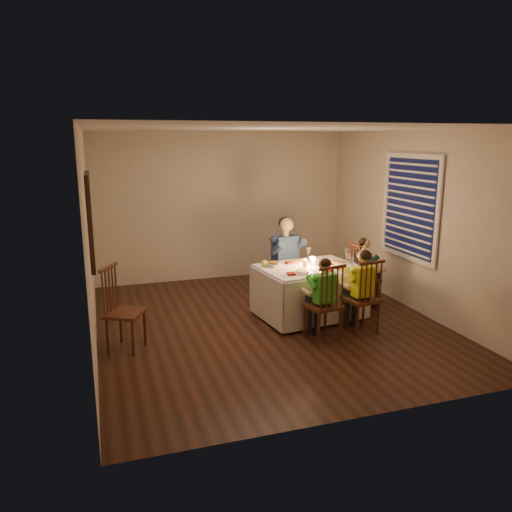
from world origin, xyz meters
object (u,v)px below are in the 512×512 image
object	(u,v)px
child_green	(322,338)
child_teal	(362,307)
adult	(286,301)
chair_end	(362,307)
child_yellow	(360,331)
chair_extra	(127,349)
serving_bowl	(274,265)
chair_adult	(286,301)
chair_near_left	(322,338)
chair_near_right	(360,331)
dining_table	(309,281)

from	to	relation	value
child_green	child_teal	bearing A→B (deg)	-151.25
adult	chair_end	bearing A→B (deg)	-43.59
chair_end	child_yellow	bearing A→B (deg)	149.40
child_yellow	chair_extra	bearing A→B (deg)	-14.37
chair_extra	child_green	world-z (taller)	child_green
serving_bowl	chair_end	bearing A→B (deg)	-2.47
chair_extra	child_yellow	world-z (taller)	child_yellow
chair_adult	child_teal	size ratio (longest dim) A/B	0.93
chair_adult	chair_near_left	world-z (taller)	same
adult	serving_bowl	size ratio (longest dim) A/B	6.84
chair_near_left	adult	distance (m)	1.55
chair_near_left	chair_end	xyz separation A→B (m)	(1.10, 0.92, 0.00)
chair_near_right	child_yellow	xyz separation A→B (m)	(0.00, 0.00, 0.00)
chair_near_right	serving_bowl	size ratio (longest dim) A/B	5.13
chair_near_right	child_yellow	world-z (taller)	child_yellow
dining_table	chair_adult	distance (m)	0.90
chair_end	chair_extra	world-z (taller)	chair_extra
adult	serving_bowl	world-z (taller)	serving_bowl
chair_near_right	child_green	size ratio (longest dim) A/B	0.94
chair_end	child_green	world-z (taller)	child_green
child_yellow	child_teal	distance (m)	0.99
child_teal	chair_adult	bearing A→B (deg)	58.56
child_yellow	serving_bowl	distance (m)	1.47
child_teal	chair_near_left	bearing A→B (deg)	130.60
serving_bowl	dining_table	bearing A→B (deg)	-18.85
dining_table	chair_adult	size ratio (longest dim) A/B	1.53
chair_adult	child_yellow	bearing A→B (deg)	-83.38
chair_adult	chair_near_left	distance (m)	1.55
chair_end	child_teal	bearing A→B (deg)	0.00
chair_end	adult	xyz separation A→B (m)	(-0.99, 0.63, 0.00)
dining_table	adult	size ratio (longest dim) A/B	1.15
chair_near_right	adult	world-z (taller)	adult
chair_extra	child_teal	distance (m)	3.51
dining_table	chair_extra	xyz separation A→B (m)	(-2.55, -0.38, -0.52)
dining_table	adult	bearing A→B (deg)	87.73
dining_table	child_yellow	xyz separation A→B (m)	(0.41, -0.75, -0.52)
dining_table	serving_bowl	distance (m)	0.55
chair_near_right	chair_end	bearing A→B (deg)	-128.79
child_green	serving_bowl	bearing A→B (deg)	-84.39
chair_near_right	serving_bowl	bearing A→B (deg)	-53.27
dining_table	chair_end	distance (m)	1.06
child_teal	chair_near_right	bearing A→B (deg)	149.40
chair_near_right	chair_extra	xyz separation A→B (m)	(-2.96, 0.37, 0.00)
dining_table	chair_extra	distance (m)	2.63
chair_near_left	adult	world-z (taller)	adult
child_green	child_teal	distance (m)	1.43
chair_adult	adult	distance (m)	0.00
dining_table	child_teal	world-z (taller)	dining_table
chair_near_left	adult	bearing A→B (deg)	-105.02
chair_adult	chair_end	distance (m)	1.18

